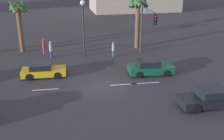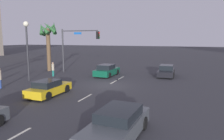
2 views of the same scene
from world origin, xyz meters
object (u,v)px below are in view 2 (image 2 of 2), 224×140
Objects in this scene: traffic_signal at (75,43)px; car_3 at (117,125)px; pedestrian_0 at (53,69)px; car_2 at (107,71)px; pedestrian_2 at (0,77)px; car_1 at (49,88)px; palm_tree_1 at (48,36)px; streetlamp at (27,40)px; car_4 at (166,71)px.

car_3 is at bearing -144.34° from traffic_signal.
traffic_signal is at bearing -19.53° from pedestrian_0.
car_2 is at bearing -99.68° from traffic_signal.
pedestrian_2 is (5.41, 13.17, 0.39)m from car_3.
car_1 is 0.70× the size of traffic_signal.
palm_tree_1 is at bearing 36.72° from car_1.
traffic_signal reaches higher than car_2.
streetlamp reaches higher than traffic_signal.
traffic_signal reaches higher than car_3.
palm_tree_1 reaches higher than pedestrian_0.
traffic_signal is 0.91× the size of streetlamp.
car_4 is at bearing -48.44° from pedestrian_2.
car_2 is at bearing -5.59° from car_1.
pedestrian_2 reaches higher than pedestrian_0.
car_1 is 0.84× the size of car_3.
car_4 is at bearing -82.39° from traffic_signal.
traffic_signal reaches higher than pedestrian_0.
car_1 is 14.31m from palm_tree_1.
palm_tree_1 is at bearing 13.46° from pedestrian_2.
car_4 is at bearing -0.75° from car_3.
palm_tree_1 is (1.02, 9.14, 4.20)m from car_2.
traffic_signal is (-1.54, 11.53, 3.34)m from car_4.
palm_tree_1 is (10.55, 2.53, 3.83)m from pedestrian_2.
pedestrian_0 is (3.24, -0.73, -3.48)m from streetlamp.
streetlamp is (4.14, 5.69, 3.80)m from car_1.
traffic_signal reaches higher than pedestrian_2.
car_2 is 2.50× the size of pedestrian_0.
palm_tree_1 is (3.57, 3.20, 3.95)m from pedestrian_0.
palm_tree_1 reaches higher than car_1.
pedestrian_2 reaches higher than car_1.
traffic_signal is (10.74, 3.77, 3.37)m from car_1.
palm_tree_1 is (0.21, 4.40, 0.90)m from traffic_signal.
car_2 is at bearing 23.70° from car_3.
pedestrian_2 is (-10.34, 1.87, -2.93)m from traffic_signal.
car_4 is 12.10m from traffic_signal.
car_1 is 9.05m from car_3.
car_2 reaches higher than car_3.
car_2 is 11.61m from pedestrian_2.
car_4 is 13.64m from pedestrian_0.
car_3 is at bearing -123.65° from car_1.
palm_tree_1 is at bearing 44.53° from car_3.
pedestrian_2 is at bearing 145.24° from car_2.
streetlamp is at bearing -160.02° from palm_tree_1.
pedestrian_0 is at bearing -12.66° from streetlamp.
pedestrian_2 is at bearing 174.44° from pedestrian_0.
streetlamp is at bearing 131.02° from car_2.
car_4 is 0.77× the size of traffic_signal.
pedestrian_2 reaches higher than car_3.
traffic_signal is 3.39× the size of pedestrian_0.
car_3 is at bearing -135.47° from palm_tree_1.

